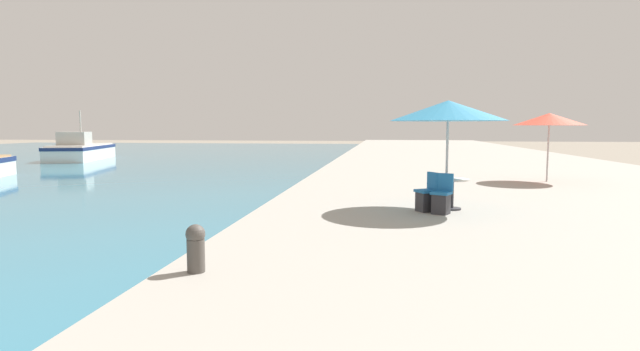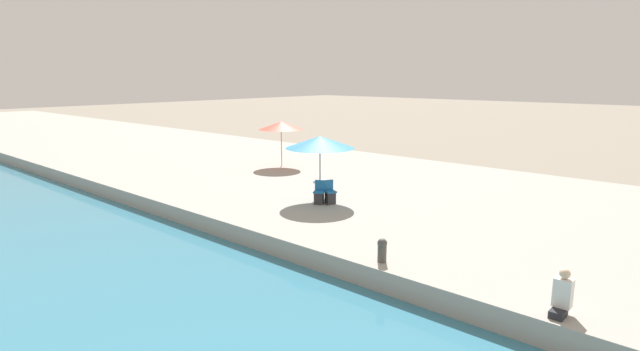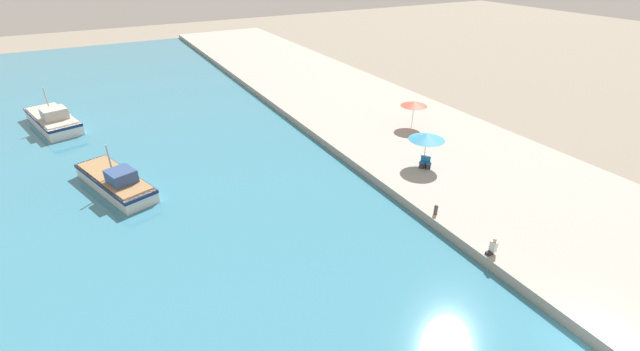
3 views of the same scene
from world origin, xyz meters
name	(u,v)px [view 3 (image 3 of 3)]	position (x,y,z in m)	size (l,w,h in m)	color
ground_plane	(594,350)	(0.00, 0.00, 0.00)	(200.00, 200.00, 0.00)	gray
quay_promenade	(332,93)	(8.00, 37.00, 0.33)	(16.00, 90.00, 0.66)	#A39E93
fishing_boat_near	(116,181)	(-16.92, 25.24, 0.74)	(4.95, 8.59, 3.50)	silver
fishing_boat_mid	(53,119)	(-20.93, 41.31, 0.81)	(5.13, 9.12, 3.89)	white
cafe_umbrella_pink	(427,137)	(4.50, 16.72, 3.00)	(2.74, 2.74, 2.58)	#B7B7B7
cafe_umbrella_white	(414,104)	(8.84, 23.43, 2.90)	(2.47, 2.47, 2.46)	#B7B7B7
cafe_table	(426,158)	(4.64, 16.69, 1.19)	(0.80, 0.80, 0.74)	#333338
cafe_chair_left	(428,165)	(4.32, 16.04, 0.99)	(0.55, 0.56, 0.91)	#2D2D33
cafe_chair_right	(422,164)	(4.01, 16.33, 0.99)	(0.57, 0.56, 0.91)	#2D2D33
person_at_quay	(493,247)	(0.54, 6.42, 1.10)	(0.54, 0.36, 1.00)	#232328
mooring_bollard	(436,209)	(0.53, 10.94, 1.01)	(0.26, 0.26, 0.65)	#4C4742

